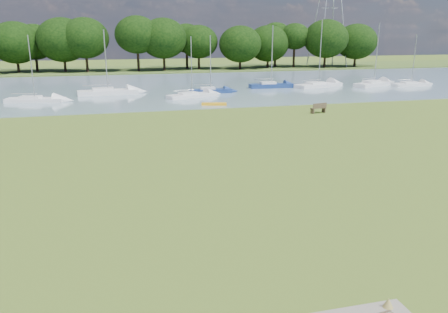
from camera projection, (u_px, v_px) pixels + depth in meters
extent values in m
plane|color=olive|center=(226.00, 178.00, 24.18)|extent=(220.00, 220.00, 0.00)
cube|color=gray|center=(154.00, 87.00, 63.31)|extent=(220.00, 40.00, 0.10)
cube|color=#4C6626|center=(140.00, 70.00, 91.25)|extent=(220.00, 20.00, 0.40)
cube|color=brown|center=(312.00, 111.00, 43.01)|extent=(0.20, 0.51, 0.51)
cube|color=brown|center=(324.00, 110.00, 43.65)|extent=(0.20, 0.51, 0.51)
cube|color=brown|center=(318.00, 108.00, 43.26)|extent=(1.73, 0.87, 0.06)
cube|color=brown|center=(320.00, 106.00, 42.99)|extent=(1.63, 0.44, 0.50)
cube|color=#F6A917|center=(214.00, 104.00, 47.64)|extent=(2.80, 1.28, 0.27)
cylinder|color=#9FA3AD|center=(325.00, 7.00, 93.15)|extent=(0.23, 0.23, 25.08)
cylinder|color=#9FA3AD|center=(344.00, 8.00, 94.18)|extent=(0.23, 0.23, 25.08)
cylinder|color=#9FA3AD|center=(316.00, 8.00, 97.23)|extent=(0.23, 0.23, 25.08)
cylinder|color=#9FA3AD|center=(334.00, 9.00, 98.26)|extent=(0.23, 0.23, 25.08)
cylinder|color=black|center=(16.00, 63.00, 81.51)|extent=(0.50, 0.50, 3.79)
ellipsoid|color=black|center=(13.00, 38.00, 80.23)|extent=(6.95, 6.95, 5.91)
cylinder|color=black|center=(56.00, 62.00, 83.13)|extent=(0.50, 0.50, 4.07)
ellipsoid|color=black|center=(53.00, 35.00, 81.75)|extent=(7.94, 7.94, 6.75)
cylinder|color=black|center=(94.00, 63.00, 84.90)|extent=(0.50, 0.50, 3.22)
ellipsoid|color=black|center=(92.00, 43.00, 83.81)|extent=(8.93, 8.93, 7.59)
cylinder|color=black|center=(131.00, 62.00, 86.52)|extent=(0.50, 0.50, 3.50)
ellipsoid|color=black|center=(129.00, 40.00, 85.33)|extent=(6.95, 6.95, 5.91)
cylinder|color=black|center=(166.00, 61.00, 88.13)|extent=(0.50, 0.50, 3.79)
ellipsoid|color=black|center=(165.00, 37.00, 86.85)|extent=(7.94, 7.94, 6.75)
cylinder|color=black|center=(200.00, 60.00, 89.75)|extent=(0.50, 0.50, 4.07)
ellipsoid|color=black|center=(199.00, 34.00, 88.37)|extent=(8.93, 8.93, 7.59)
cylinder|color=black|center=(233.00, 61.00, 91.52)|extent=(0.50, 0.50, 3.22)
ellipsoid|color=black|center=(233.00, 42.00, 90.43)|extent=(6.95, 6.95, 5.91)
cylinder|color=black|center=(264.00, 60.00, 93.13)|extent=(0.50, 0.50, 3.50)
ellipsoid|color=black|center=(265.00, 39.00, 91.95)|extent=(7.94, 7.94, 6.75)
cylinder|color=black|center=(295.00, 59.00, 94.75)|extent=(0.50, 0.50, 3.79)
ellipsoid|color=black|center=(296.00, 37.00, 93.47)|extent=(8.93, 8.93, 7.59)
cylinder|color=black|center=(324.00, 58.00, 96.36)|extent=(0.50, 0.50, 4.07)
ellipsoid|color=black|center=(326.00, 34.00, 94.99)|extent=(6.95, 6.95, 5.91)
cylinder|color=black|center=(352.00, 59.00, 98.14)|extent=(0.50, 0.50, 3.22)
ellipsoid|color=black|center=(354.00, 41.00, 97.05)|extent=(7.94, 7.94, 6.75)
cube|color=silver|center=(192.00, 95.00, 53.26)|extent=(6.50, 3.78, 0.61)
cube|color=silver|center=(188.00, 92.00, 52.89)|extent=(2.53, 2.04, 0.39)
cylinder|color=#A5A8AD|center=(191.00, 66.00, 52.29)|extent=(0.10, 0.10, 6.76)
cube|color=silver|center=(35.00, 99.00, 49.87)|extent=(6.72, 3.17, 0.61)
cube|color=silver|center=(30.00, 96.00, 49.75)|extent=(2.52, 1.88, 0.39)
cylinder|color=#A5A8AD|center=(31.00, 67.00, 48.87)|extent=(0.10, 0.10, 6.97)
cube|color=silver|center=(411.00, 84.00, 64.36)|extent=(6.08, 2.08, 0.63)
cube|color=silver|center=(409.00, 81.00, 64.11)|extent=(2.18, 1.46, 0.40)
cylinder|color=#A5A8AD|center=(414.00, 59.00, 63.37)|extent=(0.11, 0.11, 6.87)
cube|color=silver|center=(108.00, 91.00, 55.78)|extent=(7.65, 2.79, 0.79)
cube|color=silver|center=(103.00, 88.00, 55.45)|extent=(2.76, 1.89, 0.51)
cylinder|color=#A5A8AD|center=(106.00, 60.00, 54.70)|extent=(0.14, 0.14, 7.43)
cube|color=silver|center=(319.00, 85.00, 63.21)|extent=(7.94, 4.50, 0.70)
cube|color=silver|center=(316.00, 82.00, 62.77)|extent=(3.08, 2.46, 0.45)
cylinder|color=#A5A8AD|center=(320.00, 52.00, 61.94)|extent=(0.12, 0.12, 8.87)
cube|color=navy|center=(271.00, 85.00, 62.37)|extent=(6.33, 1.96, 0.80)
cube|color=silver|center=(268.00, 82.00, 62.13)|extent=(2.24, 1.45, 0.51)
cylinder|color=#A5A8AD|center=(272.00, 55.00, 61.21)|extent=(0.14, 0.14, 8.04)
cube|color=silver|center=(374.00, 83.00, 64.40)|extent=(7.60, 4.89, 0.76)
cube|color=silver|center=(372.00, 80.00, 63.92)|extent=(3.03, 2.54, 0.49)
cylinder|color=#A5A8AD|center=(377.00, 53.00, 63.18)|extent=(0.13, 0.13, 8.46)
cube|color=navy|center=(211.00, 90.00, 57.14)|extent=(5.52, 1.76, 0.70)
cube|color=silver|center=(207.00, 87.00, 56.94)|extent=(1.96, 1.28, 0.45)
cylinder|color=#A5A8AD|center=(211.00, 63.00, 56.16)|extent=(0.12, 0.12, 6.80)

